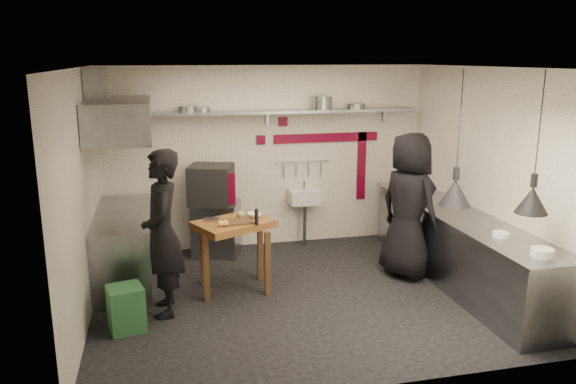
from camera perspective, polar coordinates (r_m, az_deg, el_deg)
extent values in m
plane|color=black|center=(7.17, 1.26, -10.46)|extent=(5.00, 5.00, 0.00)
plane|color=beige|center=(6.55, 1.39, 12.53)|extent=(5.00, 5.00, 0.00)
cube|color=white|center=(8.73, -2.14, 3.54)|extent=(5.00, 0.04, 2.80)
cube|color=white|center=(4.79, 7.63, -5.03)|extent=(5.00, 0.04, 2.80)
cube|color=white|center=(6.57, -20.30, -0.65)|extent=(0.04, 4.20, 2.80)
cube|color=white|center=(7.72, 19.59, 1.43)|extent=(0.04, 4.20, 2.80)
cube|color=maroon|center=(8.89, 3.92, 5.53)|extent=(1.70, 0.02, 0.14)
cube|color=maroon|center=(9.16, 7.46, 2.64)|extent=(0.14, 0.02, 1.10)
cube|color=maroon|center=(8.68, -0.51, 7.16)|extent=(0.14, 0.02, 0.14)
cube|color=maroon|center=(8.65, -2.78, 5.31)|extent=(0.14, 0.02, 0.14)
cube|color=slate|center=(8.46, -1.94, 8.14)|extent=(4.60, 0.34, 0.04)
cube|color=slate|center=(8.46, -14.96, 7.01)|extent=(0.04, 0.06, 0.24)
cube|color=slate|center=(8.61, -2.13, 7.57)|extent=(0.04, 0.06, 0.24)
cube|color=slate|center=(9.17, 9.71, 7.75)|extent=(0.04, 0.06, 0.24)
cylinder|color=slate|center=(8.30, -10.16, 8.29)|extent=(0.32, 0.32, 0.09)
cylinder|color=slate|center=(8.32, -8.71, 8.28)|extent=(0.27, 0.27, 0.07)
cylinder|color=slate|center=(8.65, 3.51, 9.04)|extent=(0.36, 0.36, 0.20)
cylinder|color=slate|center=(8.82, 6.89, 8.67)|extent=(0.37, 0.37, 0.08)
cube|color=slate|center=(8.55, -7.27, -3.68)|extent=(0.81, 0.77, 0.80)
cube|color=black|center=(8.32, -7.81, 0.75)|extent=(0.75, 0.73, 0.58)
cube|color=maroon|center=(8.06, -7.30, 0.35)|extent=(0.53, 0.20, 0.46)
cube|color=black|center=(8.10, -7.55, 0.39)|extent=(0.36, 0.13, 0.34)
cube|color=silver|center=(8.81, 1.64, -0.49)|extent=(0.46, 0.34, 0.22)
cylinder|color=slate|center=(8.76, 1.65, 0.65)|extent=(0.03, 0.03, 0.14)
cylinder|color=slate|center=(8.89, 1.69, -3.31)|extent=(0.06, 0.06, 0.66)
cylinder|color=slate|center=(8.82, 1.43, 3.13)|extent=(0.90, 0.02, 0.02)
cube|color=slate|center=(7.79, 16.86, -5.52)|extent=(0.70, 3.80, 0.90)
cube|color=slate|center=(7.65, 17.10, -2.23)|extent=(0.76, 3.90, 0.03)
cylinder|color=silver|center=(6.31, 24.43, -5.64)|extent=(0.24, 0.24, 0.09)
cylinder|color=silver|center=(6.83, 20.82, -4.05)|extent=(0.23, 0.23, 0.05)
cube|color=slate|center=(7.80, -16.28, -5.44)|extent=(0.70, 1.90, 0.90)
cube|color=slate|center=(7.67, -16.51, -2.15)|extent=(0.76, 2.00, 0.03)
cube|color=slate|center=(7.44, -16.76, 7.07)|extent=(0.78, 1.60, 0.50)
cube|color=slate|center=(7.43, -18.93, 10.01)|extent=(0.28, 0.28, 0.50)
cube|color=#265B32|center=(6.49, -16.13, -11.29)|extent=(0.44, 0.44, 0.50)
cube|color=#53341D|center=(6.98, -5.21, -3.03)|extent=(0.40, 0.30, 0.02)
cylinder|color=black|center=(6.85, -3.23, -2.54)|extent=(0.06, 0.06, 0.20)
sphere|color=#FDB240|center=(6.83, -6.89, -3.20)|extent=(0.09, 0.09, 0.07)
sphere|color=#FDB240|center=(6.85, -6.40, -3.16)|extent=(0.08, 0.08, 0.07)
sphere|color=#699A46|center=(7.14, -4.83, -2.31)|extent=(0.13, 0.13, 0.10)
cube|color=slate|center=(7.10, -7.77, -2.79)|extent=(0.21, 0.16, 0.03)
imported|color=silver|center=(7.19, -3.44, -2.35)|extent=(0.26, 0.26, 0.06)
imported|color=black|center=(6.55, -12.63, -4.13)|extent=(0.48, 0.72, 1.93)
imported|color=black|center=(7.66, 12.17, -1.37)|extent=(0.94, 1.13, 1.97)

